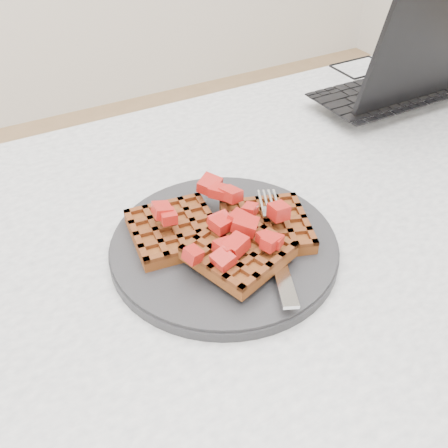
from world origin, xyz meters
name	(u,v)px	position (x,y,z in m)	size (l,w,h in m)	color
table	(273,309)	(0.00, 0.00, 0.64)	(1.20, 0.80, 0.75)	silver
plate	(224,246)	(-0.06, 0.02, 0.76)	(0.26, 0.26, 0.02)	#232326
waffles	(226,235)	(-0.06, 0.02, 0.78)	(0.21, 0.18, 0.03)	brown
strawberry_pile	(224,214)	(-0.06, 0.02, 0.80)	(0.15, 0.15, 0.02)	#930100
fork	(275,244)	(-0.02, -0.02, 0.77)	(0.02, 0.18, 0.02)	silver
laptop	(395,76)	(0.40, 0.24, 0.79)	(0.33, 0.24, 0.22)	black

